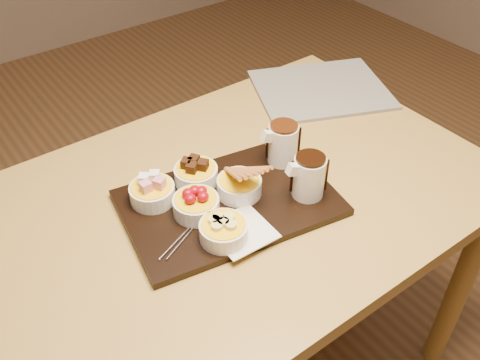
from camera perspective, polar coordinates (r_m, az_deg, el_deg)
dining_table at (r=1.29m, az=-0.42°, el=-4.59°), size 1.20×0.80×0.75m
serving_board at (r=1.19m, az=-1.17°, el=-2.43°), size 0.50×0.37×0.02m
napkin at (r=1.11m, az=0.14°, el=-5.48°), size 0.12×0.12×0.00m
bowl_marshmallows at (r=1.18m, az=-9.33°, el=-1.41°), size 0.10×0.10×0.04m
bowl_cake at (r=1.22m, az=-4.71°, el=0.53°), size 0.10×0.10×0.04m
bowl_strawberries at (r=1.14m, az=-4.70°, el=-2.76°), size 0.10×0.10×0.04m
bowl_biscotti at (r=1.19m, az=-0.09°, el=-0.71°), size 0.10×0.10×0.04m
bowl_bananas at (r=1.08m, az=-1.76°, el=-5.50°), size 0.10×0.10×0.04m
pitcher_dark_chocolate at (r=1.17m, az=7.35°, el=0.32°), size 0.08×0.08×0.10m
pitcher_milk_chocolate at (r=1.26m, az=4.60°, el=3.83°), size 0.08×0.08×0.10m
fondue_skewers at (r=1.13m, az=-4.63°, el=-4.25°), size 0.13×0.25×0.01m
newspaper at (r=1.61m, az=8.63°, el=9.53°), size 0.46×0.42×0.01m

